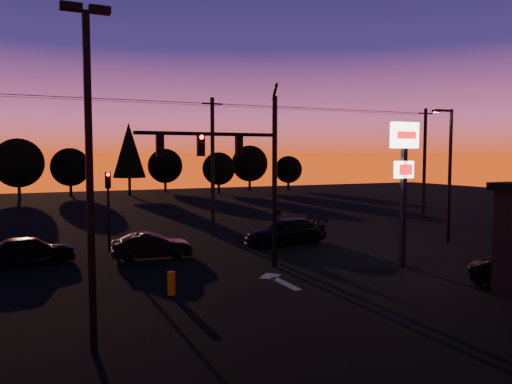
% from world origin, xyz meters
% --- Properties ---
extents(ground, '(120.00, 120.00, 0.00)m').
position_xyz_m(ground, '(0.00, 0.00, 0.00)').
color(ground, black).
rests_on(ground, ground).
extents(lane_arrow, '(1.20, 3.10, 0.01)m').
position_xyz_m(lane_arrow, '(0.50, 1.67, 0.01)').
color(lane_arrow, beige).
rests_on(lane_arrow, ground).
extents(traffic_signal_mast, '(6.79, 0.52, 8.58)m').
position_xyz_m(traffic_signal_mast, '(-0.10, 3.99, 4.94)').
color(traffic_signal_mast, black).
rests_on(traffic_signal_mast, ground).
extents(secondary_signal, '(0.30, 0.31, 4.35)m').
position_xyz_m(secondary_signal, '(-5.00, 11.49, 2.86)').
color(secondary_signal, black).
rests_on(secondary_signal, ground).
extents(parking_lot_light, '(1.25, 0.30, 9.14)m').
position_xyz_m(parking_lot_light, '(-7.50, -3.00, 5.27)').
color(parking_lot_light, black).
rests_on(parking_lot_light, ground).
extents(pylon_sign, '(1.50, 0.28, 6.80)m').
position_xyz_m(pylon_sign, '(7.00, 1.50, 4.91)').
color(pylon_sign, black).
rests_on(pylon_sign, ground).
extents(streetlight, '(1.55, 0.35, 8.00)m').
position_xyz_m(streetlight, '(13.91, 5.50, 4.42)').
color(streetlight, black).
rests_on(streetlight, ground).
extents(utility_pole_1, '(1.40, 0.26, 9.00)m').
position_xyz_m(utility_pole_1, '(2.00, 14.00, 4.59)').
color(utility_pole_1, black).
rests_on(utility_pole_1, ground).
extents(utility_pole_2, '(1.40, 0.26, 9.00)m').
position_xyz_m(utility_pole_2, '(20.00, 14.00, 4.59)').
color(utility_pole_2, black).
rests_on(utility_pole_2, ground).
extents(power_wires, '(36.00, 1.22, 0.07)m').
position_xyz_m(power_wires, '(2.00, 14.00, 8.57)').
color(power_wires, black).
rests_on(power_wires, ground).
extents(bollard, '(0.30, 0.30, 0.89)m').
position_xyz_m(bollard, '(-4.18, 1.35, 0.45)').
color(bollard, '#AE6E03').
rests_on(bollard, ground).
extents(tree_2, '(5.77, 5.78, 7.26)m').
position_xyz_m(tree_2, '(-10.00, 48.00, 4.37)').
color(tree_2, black).
rests_on(tree_2, ground).
extents(tree_3, '(4.95, 4.95, 6.22)m').
position_xyz_m(tree_3, '(-4.00, 52.00, 3.75)').
color(tree_3, black).
rests_on(tree_3, ground).
extents(tree_4, '(4.18, 4.18, 9.50)m').
position_xyz_m(tree_4, '(3.00, 49.00, 5.93)').
color(tree_4, black).
rests_on(tree_4, ground).
extents(tree_5, '(4.95, 4.95, 6.22)m').
position_xyz_m(tree_5, '(9.00, 54.00, 3.75)').
color(tree_5, black).
rests_on(tree_5, ground).
extents(tree_6, '(4.54, 4.54, 5.71)m').
position_xyz_m(tree_6, '(15.00, 48.00, 3.43)').
color(tree_6, black).
rests_on(tree_6, ground).
extents(tree_7, '(5.36, 5.36, 6.74)m').
position_xyz_m(tree_7, '(21.00, 51.00, 4.06)').
color(tree_7, black).
rests_on(tree_7, ground).
extents(tree_8, '(4.12, 4.12, 5.19)m').
position_xyz_m(tree_8, '(27.00, 50.00, 3.12)').
color(tree_8, black).
rests_on(tree_8, ground).
extents(car_left, '(4.29, 2.01, 1.42)m').
position_xyz_m(car_left, '(-9.00, 9.30, 0.71)').
color(car_left, black).
rests_on(car_left, ground).
extents(car_mid, '(4.13, 1.88, 1.31)m').
position_xyz_m(car_mid, '(-3.36, 8.24, 0.66)').
color(car_mid, black).
rests_on(car_mid, ground).
extents(car_right, '(5.29, 2.55, 1.49)m').
position_xyz_m(car_right, '(4.81, 9.11, 0.74)').
color(car_right, black).
rests_on(car_right, ground).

